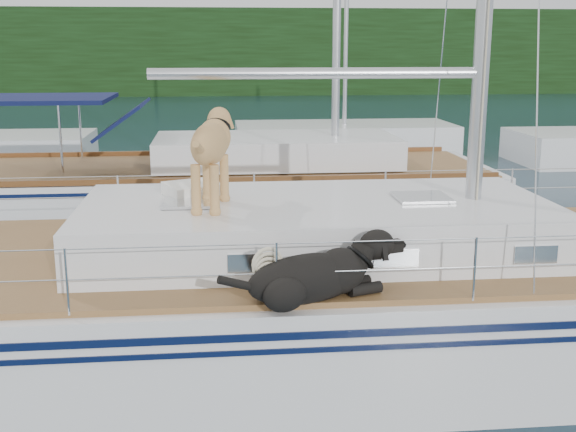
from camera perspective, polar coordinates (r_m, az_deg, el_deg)
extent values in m
plane|color=black|center=(8.54, -3.26, -10.90)|extent=(120.00, 120.00, 0.00)
cube|color=black|center=(52.78, -5.62, 12.76)|extent=(90.00, 3.00, 6.00)
cube|color=#595147|center=(54.06, -5.57, 10.23)|extent=(92.00, 1.00, 1.20)
cube|color=white|center=(8.34, -3.31, -7.77)|extent=(12.00, 3.80, 1.40)
cube|color=olive|center=(8.11, -3.38, -2.95)|extent=(11.52, 3.50, 0.06)
cube|color=white|center=(8.10, 2.26, -0.72)|extent=(5.20, 2.50, 0.55)
cylinder|color=silver|center=(7.86, 2.37, 11.20)|extent=(3.60, 0.12, 0.12)
cylinder|color=silver|center=(6.27, -2.74, -2.25)|extent=(10.56, 0.01, 0.01)
cylinder|color=silver|center=(9.68, -3.88, 3.31)|extent=(10.56, 0.01, 0.01)
cube|color=#1C36B1|center=(9.21, -11.25, -0.87)|extent=(0.57, 0.40, 0.04)
cube|color=white|center=(8.38, -7.59, 2.09)|extent=(0.72, 0.67, 0.15)
torus|color=beige|center=(6.40, -1.64, -3.76)|extent=(0.40, 0.23, 0.38)
cube|color=white|center=(14.68, -5.62, 1.30)|extent=(11.00, 3.50, 1.30)
cube|color=olive|center=(14.56, -5.67, 3.80)|extent=(10.56, 3.29, 0.06)
cube|color=white|center=(14.56, -0.96, 5.25)|extent=(4.80, 2.30, 0.55)
cube|color=#0F193E|center=(14.74, -18.49, 8.78)|extent=(2.40, 2.30, 0.08)
cube|color=white|center=(24.36, 4.45, 6.01)|extent=(7.20, 3.00, 1.10)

